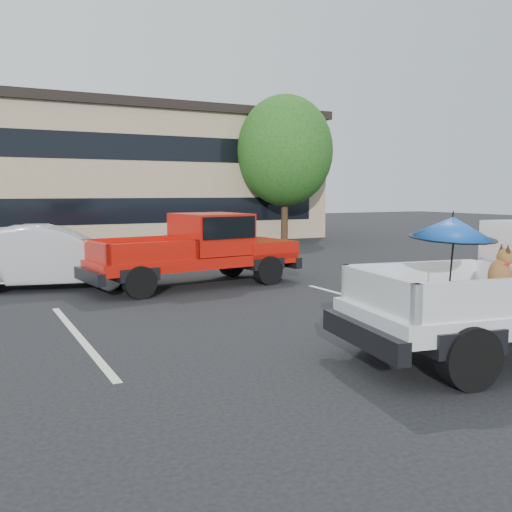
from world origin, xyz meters
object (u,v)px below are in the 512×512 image
object	(u,v)px
tree_right	(285,151)
silver_sedan	(52,257)
red_pickup	(205,246)
tree_back	(167,154)

from	to	relation	value
tree_right	silver_sedan	xyz separation A→B (m)	(-11.67, -8.88, -3.45)
red_pickup	silver_sedan	size ratio (longest dim) A/B	1.21
silver_sedan	red_pickup	bearing A→B (deg)	-96.91
tree_right	tree_back	world-z (taller)	tree_back
tree_right	red_pickup	xyz separation A→B (m)	(-8.21, -10.13, -3.24)
tree_right	tree_back	size ratio (longest dim) A/B	0.95
tree_right	red_pickup	size ratio (longest dim) A/B	1.22
tree_back	tree_right	bearing A→B (deg)	-69.44
tree_right	silver_sedan	world-z (taller)	tree_right
silver_sedan	tree_right	bearing A→B (deg)	-39.82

